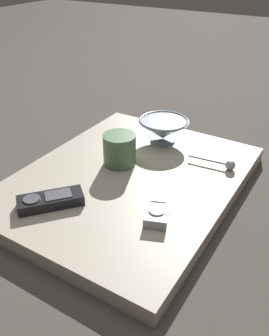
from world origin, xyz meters
TOP-DOWN VIEW (x-y plane):
  - ground_plane at (0.00, 0.00)m, footprint 6.00×6.00m
  - table at (0.00, 0.00)m, footprint 0.67×0.53m
  - cereal_bowl at (0.22, 0.02)m, footprint 0.15×0.15m
  - coffee_mug at (0.04, 0.06)m, footprint 0.11×0.09m
  - teaspoon at (0.17, -0.21)m, footprint 0.03×0.13m
  - tv_remote_near at (-0.08, -0.13)m, footprint 0.17×0.11m
  - tv_remote_far at (-0.20, 0.09)m, footprint 0.15×0.14m

SIDE VIEW (x-z plane):
  - ground_plane at x=0.00m, z-range 0.00..0.00m
  - table at x=0.00m, z-range 0.00..0.04m
  - tv_remote_near at x=-0.08m, z-range 0.04..0.07m
  - tv_remote_far at x=-0.20m, z-range 0.04..0.07m
  - teaspoon at x=0.17m, z-range 0.04..0.07m
  - cereal_bowl at x=0.22m, z-range 0.04..0.12m
  - coffee_mug at x=0.04m, z-range 0.04..0.13m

